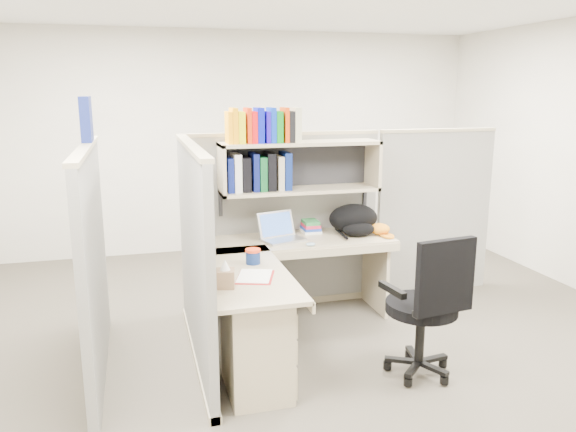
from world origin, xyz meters
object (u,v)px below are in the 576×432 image
object	(u,v)px
laptop	(283,227)
task_chair	(425,328)
backpack	(356,220)
snack_canister	(253,256)
desk	(270,312)

from	to	relation	value
laptop	task_chair	bearing A→B (deg)	-77.14
backpack	task_chair	bearing A→B (deg)	-67.87
laptop	snack_canister	world-z (taller)	laptop
laptop	task_chair	distance (m)	1.49
backpack	snack_canister	xyz separation A→B (m)	(-1.06, -0.61, -0.07)
desk	backpack	world-z (taller)	backpack
laptop	backpack	world-z (taller)	backpack
laptop	backpack	xyz separation A→B (m)	(0.68, 0.05, 0.01)
desk	task_chair	size ratio (longest dim) A/B	1.65
backpack	snack_canister	distance (m)	1.23
backpack	desk	bearing A→B (deg)	-117.12
desk	snack_canister	xyz separation A→B (m)	(-0.07, 0.26, 0.35)
desk	laptop	distance (m)	0.98
desk	task_chair	world-z (taller)	task_chair
laptop	task_chair	world-z (taller)	task_chair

